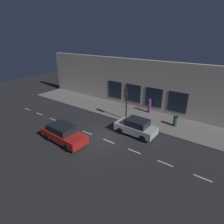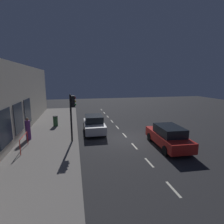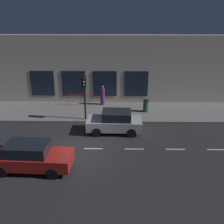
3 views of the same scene
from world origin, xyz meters
name	(u,v)px [view 2 (image 2 of 3)]	position (x,y,z in m)	size (l,w,h in m)	color
ground_plane	(128,139)	(0.00, 0.00, 0.00)	(60.00, 60.00, 0.00)	#28282B
sidewalk	(48,144)	(6.25, 0.00, 0.07)	(4.50, 32.00, 0.15)	gray
building_facade	(6,106)	(8.80, 0.00, 3.05)	(0.65, 32.00, 6.12)	beige
lane_centre_line	(124,135)	(0.00, -1.00, 0.00)	(0.12, 27.20, 0.01)	beige
traffic_light	(72,109)	(4.36, -0.05, 2.65)	(0.48, 0.32, 3.60)	black
parked_car_0	(168,136)	(-2.33, 2.22, 0.79)	(2.02, 4.49, 1.58)	red
parked_car_1	(94,124)	(2.50, -2.36, 0.79)	(1.92, 3.91, 1.58)	#B7B7BC
pedestrian_0	(28,130)	(7.84, -1.23, 0.95)	(0.54, 0.54, 1.74)	#5B2D70
trash_bin	(55,121)	(6.13, -4.92, 0.67)	(0.48, 0.48, 1.04)	#2D5633
red_railing	(24,139)	(7.64, 0.84, 0.86)	(0.05, 1.92, 0.97)	red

